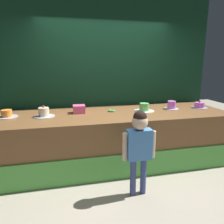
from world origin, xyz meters
TOP-DOWN VIEW (x-y plane):
  - ground_plane at (0.00, 0.00)m, footprint 12.00×12.00m
  - stage_platform at (0.00, 0.61)m, footprint 3.97×1.25m
  - curtain_backdrop at (0.00, 1.33)m, footprint 4.28×0.08m
  - child_figure at (0.10, -0.40)m, footprint 0.44×0.20m
  - pink_box at (-0.56, 0.76)m, footprint 0.21×0.20m
  - donut at (0.00, 0.73)m, footprint 0.12×0.12m
  - cake_far_left at (-1.69, 0.71)m, footprint 0.32×0.32m
  - cake_left at (-1.12, 0.62)m, footprint 0.33×0.33m
  - cake_center at (0.56, 0.63)m, footprint 0.36×0.36m
  - cake_right at (1.12, 0.69)m, footprint 0.27×0.27m
  - cake_far_right at (1.69, 0.66)m, footprint 0.30×0.30m

SIDE VIEW (x-z plane):
  - ground_plane at x=0.00m, z-range 0.00..0.00m
  - stage_platform at x=0.00m, z-range 0.00..0.88m
  - child_figure at x=0.10m, z-range 0.17..1.31m
  - donut at x=0.00m, z-range 0.88..0.91m
  - cake_far_right at x=1.69m, z-range 0.86..1.00m
  - cake_far_left at x=-1.69m, z-range 0.87..0.99m
  - cake_center at x=0.56m, z-range 0.87..1.01m
  - cake_left at x=-1.12m, z-range 0.85..1.03m
  - cake_right at x=1.12m, z-range 0.86..1.04m
  - pink_box at x=-0.56m, z-range 0.88..1.01m
  - curtain_backdrop at x=0.00m, z-range 0.00..2.94m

